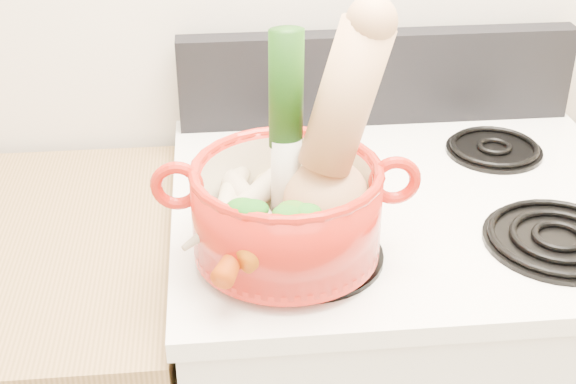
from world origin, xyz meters
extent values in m
cube|color=white|center=(0.00, 1.40, 0.93)|extent=(0.78, 0.67, 0.03)
cube|color=black|center=(0.00, 1.70, 1.04)|extent=(0.76, 0.05, 0.18)
cylinder|color=black|center=(-0.19, 1.24, 0.96)|extent=(0.22, 0.22, 0.02)
cylinder|color=black|center=(0.19, 1.24, 0.96)|extent=(0.22, 0.22, 0.02)
cylinder|color=black|center=(-0.19, 1.54, 0.96)|extent=(0.17, 0.17, 0.02)
cylinder|color=black|center=(0.19, 1.54, 0.96)|extent=(0.17, 0.17, 0.02)
cylinder|color=#B31A0F|center=(-0.22, 1.24, 1.03)|extent=(0.28, 0.28, 0.13)
torus|color=#B31A0F|center=(-0.37, 1.24, 1.08)|extent=(0.07, 0.02, 0.07)
torus|color=#B31A0F|center=(-0.07, 1.23, 1.08)|extent=(0.07, 0.02, 0.07)
cylinder|color=beige|center=(-0.22, 1.26, 1.15)|extent=(0.05, 0.06, 0.31)
ellipsoid|color=tan|center=(-0.22, 1.33, 1.02)|extent=(0.09, 0.08, 0.04)
cone|color=beige|center=(-0.28, 1.26, 1.02)|extent=(0.10, 0.25, 0.07)
cone|color=beige|center=(-0.31, 1.27, 1.03)|extent=(0.10, 0.22, 0.06)
cone|color=beige|center=(-0.26, 1.26, 1.03)|extent=(0.14, 0.20, 0.06)
cone|color=beige|center=(-0.29, 1.24, 1.04)|extent=(0.18, 0.17, 0.06)
cone|color=#D2450A|center=(-0.21, 1.21, 1.01)|extent=(0.06, 0.16, 0.04)
cone|color=#C45309|center=(-0.29, 1.17, 1.02)|extent=(0.09, 0.15, 0.05)
cone|color=#C25E09|center=(-0.19, 1.20, 1.03)|extent=(0.06, 0.16, 0.04)
cone|color=#BD5B09|center=(-0.23, 1.17, 1.03)|extent=(0.14, 0.13, 0.05)
cone|color=#D3670A|center=(-0.22, 1.18, 1.04)|extent=(0.04, 0.16, 0.04)
camera|label=1|loc=(-0.31, 0.28, 1.62)|focal=50.00mm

